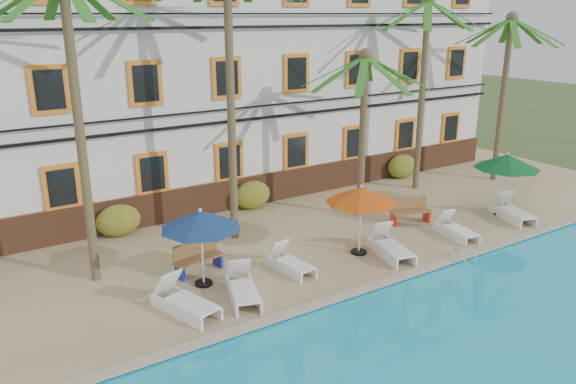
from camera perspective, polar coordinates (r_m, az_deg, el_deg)
ground at (r=17.30m, az=9.48°, el=-8.10°), size 100.00×100.00×0.00m
pool_deck at (r=20.89m, az=0.31°, el=-2.86°), size 30.00×12.00×0.25m
pool_coping at (r=16.60m, az=11.63°, el=-8.31°), size 30.00×0.35×0.06m
hotel_building at (r=23.98m, az=-6.34°, el=12.60°), size 25.40×6.44×10.22m
palm_a at (r=15.54m, az=-20.84°, el=9.81°), size 4.48×4.48×8.40m
palm_b at (r=17.74m, az=-5.94°, el=12.68°), size 4.48×4.48×8.94m
palm_c at (r=20.26m, az=7.70°, el=8.49°), size 4.48×4.48×6.08m
palm_d at (r=23.92m, az=13.63°, el=12.23°), size 4.48×4.48×7.97m
palm_e at (r=26.41m, az=21.23°, el=11.17°), size 4.48×4.48×7.29m
shrub_left at (r=19.76m, az=-16.84°, el=-2.79°), size 1.50×0.90×1.10m
shrub_mid at (r=21.59m, az=-3.68°, el=-0.30°), size 1.50×0.90×1.10m
shrub_right at (r=26.13m, az=11.48°, el=2.57°), size 1.50×0.90×1.10m
umbrella_blue at (r=15.25m, az=-8.88°, el=-2.85°), size 2.24×2.24×2.24m
umbrella_red at (r=17.25m, az=7.43°, el=-0.34°), size 2.24×2.24×2.25m
umbrella_green at (r=21.99m, az=21.36°, el=2.87°), size 2.39×2.39×2.39m
lounger_a at (r=14.61m, az=-10.51°, el=-10.81°), size 1.26×2.12×0.94m
lounger_b at (r=15.07m, az=-4.63°, el=-9.66°), size 1.27×2.04×0.91m
lounger_c at (r=16.54m, az=0.17°, el=-7.14°), size 0.77×1.76×0.81m
lounger_d at (r=17.80m, az=10.31°, el=-5.42°), size 1.15×2.11×0.95m
lounger_e at (r=19.81m, az=16.63°, el=-3.60°), size 0.88×1.80×0.82m
lounger_f at (r=22.13m, az=21.81°, el=-1.80°), size 1.32×2.09×0.93m
bench_left at (r=16.59m, az=-9.20°, el=-6.51°), size 1.56×0.71×0.93m
bench_right at (r=20.62m, az=12.28°, el=-1.80°), size 1.57×0.88×0.93m
pool_ladder at (r=18.16m, az=17.24°, el=-6.53°), size 0.54×0.74×0.74m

